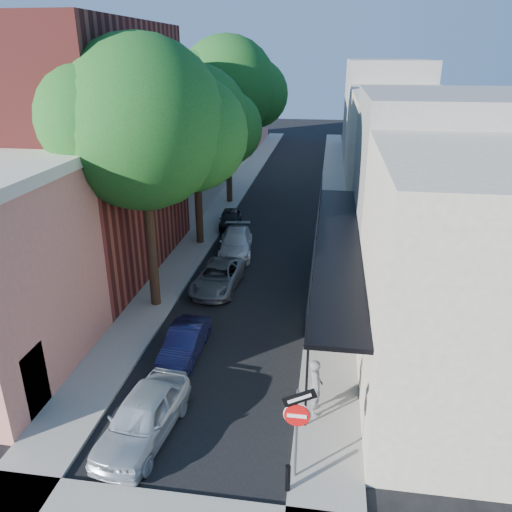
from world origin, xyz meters
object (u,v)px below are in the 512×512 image
(bollard, at_px, (288,478))
(parked_car_a, at_px, (143,417))
(sign_post, at_px, (297,419))
(parked_car_e, at_px, (230,219))
(oak_mid, at_px, (203,123))
(parked_car_d, at_px, (236,243))
(parked_car_b, at_px, (185,342))
(pedestrian, at_px, (315,387))
(oak_far, at_px, (234,89))
(oak_near, at_px, (154,127))
(parked_car_c, at_px, (218,277))

(bollard, height_order, parked_car_a, parked_car_a)
(sign_post, xyz_separation_m, parked_car_e, (-5.76, 20.26, -1.46))
(oak_mid, xyz_separation_m, parked_car_e, (0.82, 3.01, -6.48))
(parked_car_d, bearing_deg, parked_car_b, -97.14)
(parked_car_b, xyz_separation_m, pedestrian, (4.96, -2.69, 0.51))
(oak_mid, relative_size, oak_far, 0.86)
(oak_near, height_order, parked_car_c, oak_near)
(sign_post, xyz_separation_m, oak_near, (-6.53, 9.29, 5.84))
(parked_car_b, height_order, pedestrian, pedestrian)
(bollard, distance_m, oak_far, 28.58)
(parked_car_c, bearing_deg, oak_far, 100.88)
(parked_car_d, relative_size, pedestrian, 2.31)
(parked_car_c, xyz_separation_m, pedestrian, (4.96, -8.54, 0.48))
(bollard, distance_m, parked_car_c, 12.47)
(sign_post, xyz_separation_m, parked_car_c, (-4.56, 11.20, -1.45))
(sign_post, bearing_deg, oak_far, 103.91)
(oak_near, height_order, pedestrian, oak_near)
(bollard, bearing_deg, parked_car_c, 110.66)
(oak_far, bearing_deg, parked_car_d, -79.43)
(bollard, bearing_deg, oak_far, 103.35)
(parked_car_a, xyz_separation_m, parked_car_b, (0.00, 4.36, -0.14))
(oak_mid, bearing_deg, parked_car_a, -82.93)
(parked_car_c, xyz_separation_m, parked_car_d, (0.00, 4.63, 0.05))
(parked_car_e, bearing_deg, oak_far, 89.48)
(oak_far, bearing_deg, oak_mid, -90.41)
(bollard, bearing_deg, parked_car_d, 105.11)
(oak_mid, distance_m, parked_car_b, 13.71)
(parked_car_d, bearing_deg, oak_far, 93.44)
(parked_car_b, height_order, parked_car_c, parked_car_c)
(parked_car_c, bearing_deg, parked_car_e, 101.05)
(oak_mid, bearing_deg, pedestrian, -64.45)
(oak_far, bearing_deg, sign_post, -76.09)
(oak_near, height_order, parked_car_a, oak_near)
(parked_car_a, bearing_deg, parked_car_e, 99.97)
(pedestrian, bearing_deg, oak_mid, 12.76)
(parked_car_d, bearing_deg, parked_car_e, 98.00)
(parked_car_a, xyz_separation_m, pedestrian, (4.96, 1.67, 0.37))
(parked_car_e, bearing_deg, bollard, -82.53)
(parked_car_a, xyz_separation_m, parked_car_e, (-1.20, 19.27, -0.12))
(oak_near, relative_size, oak_far, 0.96)
(bollard, bearing_deg, sign_post, 71.44)
(parked_car_c, bearing_deg, parked_car_d, 93.51)
(oak_far, xyz_separation_m, pedestrian, (6.91, -23.63, -7.18))
(pedestrian, bearing_deg, bollard, 157.09)
(parked_car_a, bearing_deg, oak_far, 100.82)
(pedestrian, bearing_deg, parked_car_a, 95.80)
(oak_near, distance_m, oak_far, 17.01)
(oak_far, bearing_deg, parked_car_e, -82.87)
(parked_car_c, distance_m, parked_car_e, 9.14)
(sign_post, relative_size, oak_far, 0.25)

